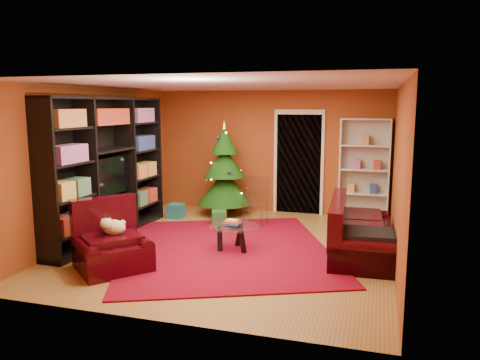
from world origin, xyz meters
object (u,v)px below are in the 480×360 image
(white_bookshelf, at_px, (364,170))
(sofa, at_px, (362,227))
(armchair, at_px, (112,242))
(acrylic_chair, at_px, (256,204))
(media_unit, at_px, (107,168))
(dog, at_px, (114,227))
(gift_box_red, at_px, (233,205))
(gift_box_green, at_px, (219,218))
(rug, at_px, (225,249))
(gift_box_teal, at_px, (176,211))
(coffee_table, at_px, (234,238))
(christmas_tree, at_px, (225,169))

(white_bookshelf, relative_size, sofa, 1.02)
(armchair, height_order, sofa, sofa)
(sofa, height_order, acrylic_chair, sofa)
(media_unit, relative_size, sofa, 1.54)
(dog, relative_size, sofa, 0.20)
(white_bookshelf, relative_size, armchair, 2.06)
(gift_box_red, bearing_deg, white_bookshelf, -0.41)
(gift_box_green, bearing_deg, armchair, -102.88)
(dog, xyz_separation_m, acrylic_chair, (1.32, 2.84, -0.17))
(gift_box_green, bearing_deg, acrylic_chair, 13.18)
(dog, relative_size, acrylic_chair, 0.47)
(gift_box_green, height_order, acrylic_chair, acrylic_chair)
(media_unit, height_order, gift_box_red, media_unit)
(sofa, relative_size, acrylic_chair, 2.43)
(white_bookshelf, height_order, acrylic_chair, white_bookshelf)
(white_bookshelf, distance_m, armchair, 5.23)
(white_bookshelf, xyz_separation_m, acrylic_chair, (-1.95, -1.13, -0.59))
(rug, xyz_separation_m, gift_box_teal, (-1.64, 1.74, 0.14))
(gift_box_teal, xyz_separation_m, armchair, (0.41, -3.04, 0.25))
(gift_box_teal, height_order, coffee_table, coffee_table)
(armchair, relative_size, coffee_table, 1.25)
(sofa, bearing_deg, acrylic_chair, 55.97)
(media_unit, xyz_separation_m, christmas_tree, (1.42, 2.16, -0.24))
(media_unit, distance_m, acrylic_chair, 2.82)
(gift_box_teal, relative_size, coffee_table, 0.36)
(gift_box_red, xyz_separation_m, acrylic_chair, (0.82, -1.15, 0.31))
(white_bookshelf, xyz_separation_m, dog, (-3.27, -3.97, -0.43))
(gift_box_green, distance_m, dog, 2.79)
(media_unit, bearing_deg, christmas_tree, 57.99)
(media_unit, distance_m, white_bookshelf, 4.97)
(gift_box_green, xyz_separation_m, sofa, (2.70, -1.08, 0.30))
(white_bookshelf, distance_m, dog, 5.16)
(media_unit, height_order, sofa, media_unit)
(sofa, bearing_deg, gift_box_teal, 67.37)
(dog, bearing_deg, rug, -3.67)
(rug, distance_m, media_unit, 2.51)
(dog, distance_m, acrylic_chair, 3.14)
(media_unit, xyz_separation_m, armchair, (0.96, -1.44, -0.82))
(armchair, bearing_deg, rug, -1.98)
(rug, height_order, media_unit, media_unit)
(christmas_tree, height_order, sofa, christmas_tree)
(gift_box_teal, height_order, gift_box_green, gift_box_teal)
(gift_box_teal, relative_size, white_bookshelf, 0.14)
(armchair, relative_size, sofa, 0.49)
(christmas_tree, distance_m, dog, 3.58)
(gift_box_teal, bearing_deg, coffee_table, -44.35)
(gift_box_teal, height_order, dog, dog)
(christmas_tree, height_order, gift_box_green, christmas_tree)
(media_unit, height_order, gift_box_green, media_unit)
(christmas_tree, xyz_separation_m, armchair, (-0.46, -3.60, -0.57))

